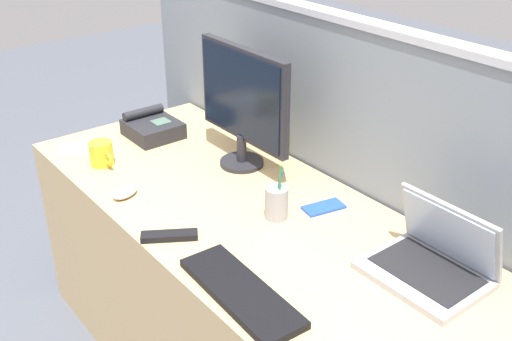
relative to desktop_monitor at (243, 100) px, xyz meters
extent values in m
cube|color=tan|center=(0.25, -0.19, -0.63)|extent=(1.81, 0.74, 0.75)
cube|color=gray|center=(0.25, 0.22, -0.35)|extent=(2.26, 0.06, 1.30)
cube|color=#B7BAC1|center=(0.25, 0.22, 0.31)|extent=(2.26, 0.07, 0.02)
cube|color=yellow|center=(0.00, 0.19, -0.21)|extent=(0.09, 0.01, 0.10)
cube|color=yellow|center=(-0.18, 0.19, -0.10)|extent=(0.10, 0.01, 0.07)
cylinder|color=#232328|center=(0.00, -0.01, -0.24)|extent=(0.16, 0.16, 0.02)
cylinder|color=#232328|center=(0.00, -0.01, -0.18)|extent=(0.04, 0.04, 0.10)
cube|color=#232328|center=(0.00, 0.00, 0.02)|extent=(0.47, 0.03, 0.34)
cube|color=black|center=(0.00, -0.01, 0.02)|extent=(0.44, 0.01, 0.31)
cube|color=#9EA0A8|center=(0.85, -0.03, -0.24)|extent=(0.31, 0.24, 0.02)
cube|color=black|center=(0.85, -0.02, -0.23)|extent=(0.27, 0.17, 0.00)
cube|color=#9EA0A8|center=(0.85, 0.06, -0.14)|extent=(0.31, 0.07, 0.19)
cube|color=#9EB2D1|center=(0.85, 0.05, -0.14)|extent=(0.29, 0.06, 0.17)
cube|color=#232328|center=(-0.43, -0.14, -0.22)|extent=(0.21, 0.19, 0.06)
cube|color=#4C6B5B|center=(-0.40, -0.11, -0.19)|extent=(0.06, 0.07, 0.01)
cylinder|color=#232328|center=(-0.50, -0.14, -0.17)|extent=(0.04, 0.17, 0.04)
cube|color=black|center=(0.61, -0.47, -0.24)|extent=(0.42, 0.15, 0.02)
ellipsoid|color=silver|center=(-0.05, -0.46, -0.23)|extent=(0.09, 0.11, 0.03)
cylinder|color=#99999E|center=(0.37, -0.15, -0.20)|extent=(0.07, 0.07, 0.11)
cylinder|color=blue|center=(0.37, -0.14, -0.15)|extent=(0.02, 0.02, 0.12)
cylinder|color=#238438|center=(0.38, -0.14, -0.14)|extent=(0.01, 0.02, 0.14)
cylinder|color=red|center=(0.36, -0.13, -0.14)|extent=(0.02, 0.01, 0.14)
cube|color=blue|center=(0.42, 0.01, -0.25)|extent=(0.09, 0.15, 0.01)
cube|color=silver|center=(-0.51, -0.43, -0.25)|extent=(0.13, 0.16, 0.01)
cube|color=black|center=(0.26, -0.48, -0.24)|extent=(0.13, 0.17, 0.02)
cylinder|color=yellow|center=(-0.32, -0.42, -0.21)|extent=(0.09, 0.09, 0.09)
torus|color=yellow|center=(-0.26, -0.42, -0.21)|extent=(0.05, 0.01, 0.05)
camera|label=1|loc=(1.63, -1.22, 0.78)|focal=42.98mm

